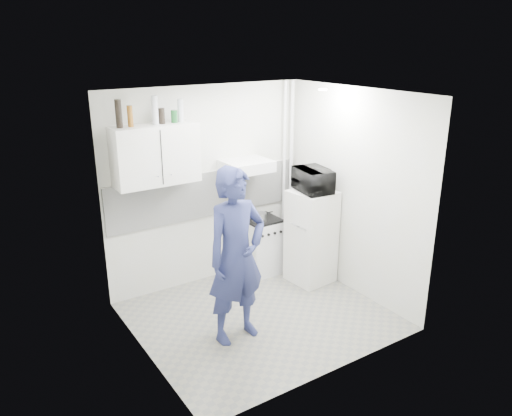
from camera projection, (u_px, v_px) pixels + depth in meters
floor at (260, 316)px, 5.93m from camera, size 2.80×2.80×0.00m
ceiling at (261, 93)px, 5.09m from camera, size 2.80×2.80×0.00m
wall_back at (207, 187)px, 6.50m from camera, size 2.80×0.00×2.80m
wall_left at (139, 240)px, 4.78m from camera, size 0.00×2.60×2.60m
wall_right at (353, 193)px, 6.23m from camera, size 0.00×2.60×2.60m
person at (236, 256)px, 5.24m from camera, size 0.73×0.51×1.93m
stove at (261, 246)px, 6.95m from camera, size 0.48×0.48×0.77m
fridge at (311, 237)px, 6.63m from camera, size 0.56×0.56×1.26m
stove_top at (262, 219)px, 6.82m from camera, size 0.46×0.46×0.03m
saucepan at (259, 217)px, 6.72m from camera, size 0.20×0.20×0.11m
microwave at (313, 180)px, 6.38m from camera, size 0.59×0.45×0.30m
bottle_a at (119, 114)px, 5.43m from camera, size 0.07×0.07×0.31m
bottle_b at (130, 116)px, 5.50m from camera, size 0.06×0.06×0.24m
bottle_d at (155, 110)px, 5.64m from camera, size 0.07×0.07×0.33m
canister_a at (162, 116)px, 5.71m from camera, size 0.07×0.07×0.18m
canister_b at (174, 116)px, 5.79m from camera, size 0.08×0.08×0.15m
bottle_e at (181, 111)px, 5.82m from camera, size 0.07×0.07×0.27m
upper_cabinet at (156, 155)px, 5.79m from camera, size 1.00×0.35×0.70m
range_hood at (247, 166)px, 6.45m from camera, size 0.60×0.50×0.14m
backsplash at (208, 194)px, 6.52m from camera, size 2.74×0.03×0.60m
pipe_a at (291, 174)px, 7.11m from camera, size 0.05×0.05×2.60m
pipe_b at (284, 175)px, 7.05m from camera, size 0.04×0.04×2.60m
ceiling_spot_fixture at (323, 90)px, 5.77m from camera, size 0.10×0.10×0.02m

